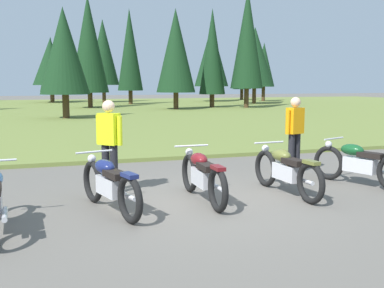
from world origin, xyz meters
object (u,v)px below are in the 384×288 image
(rider_with_back_turned, at_px, (109,141))
(rider_in_hivis_vest, at_px, (295,130))
(motorcycle_maroon, at_px, (202,175))
(motorcycle_olive, at_px, (286,170))
(motorcycle_navy, at_px, (109,184))
(motorcycle_british_green, at_px, (359,163))

(rider_with_back_turned, height_order, rider_in_hivis_vest, same)
(motorcycle_maroon, bearing_deg, rider_with_back_turned, 143.14)
(motorcycle_olive, relative_size, rider_with_back_turned, 1.26)
(motorcycle_navy, bearing_deg, motorcycle_maroon, 6.29)
(rider_with_back_turned, bearing_deg, motorcycle_maroon, -36.86)
(rider_in_hivis_vest, bearing_deg, motorcycle_navy, -157.15)
(motorcycle_navy, xyz_separation_m, motorcycle_british_green, (4.83, 0.35, 0.00))
(motorcycle_navy, relative_size, rider_in_hivis_vest, 1.23)
(rider_with_back_turned, bearing_deg, rider_in_hivis_vest, 8.06)
(motorcycle_british_green, bearing_deg, motorcycle_maroon, -176.88)
(motorcycle_navy, bearing_deg, motorcycle_olive, 2.90)
(motorcycle_navy, bearing_deg, rider_with_back_turned, 81.82)
(motorcycle_maroon, distance_m, rider_with_back_turned, 1.81)
(rider_in_hivis_vest, bearing_deg, motorcycle_maroon, -148.92)
(motorcycle_maroon, relative_size, motorcycle_british_green, 1.05)
(motorcycle_olive, xyz_separation_m, motorcycle_british_green, (1.70, 0.19, 0.00))
(motorcycle_maroon, bearing_deg, motorcycle_navy, -173.71)
(motorcycle_navy, relative_size, rider_with_back_turned, 1.23)
(motorcycle_navy, height_order, motorcycle_olive, same)
(rider_in_hivis_vest, bearing_deg, motorcycle_olive, -124.44)
(motorcycle_maroon, distance_m, rider_in_hivis_vest, 3.18)
(motorcycle_british_green, distance_m, rider_in_hivis_vest, 1.64)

